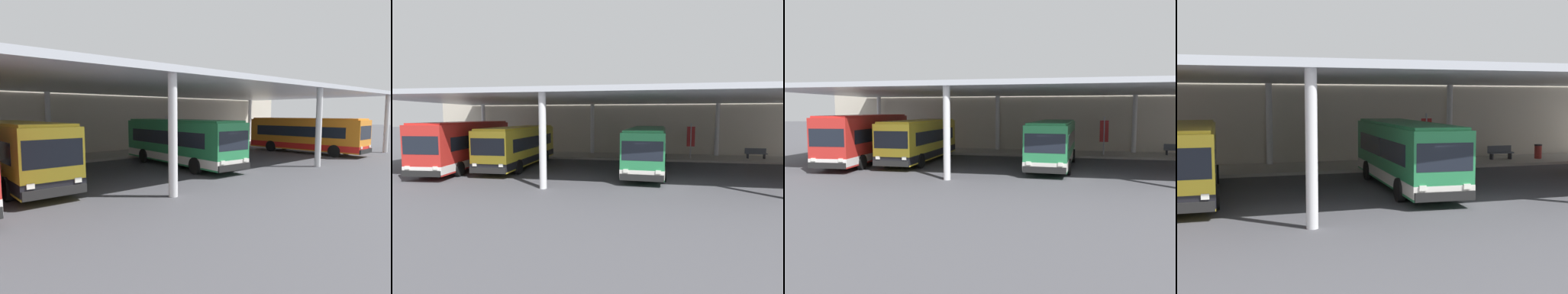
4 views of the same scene
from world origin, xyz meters
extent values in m
plane|color=#47474C|center=(0.00, 0.00, 0.00)|extent=(200.00, 200.00, 0.00)
cube|color=#A39E93|center=(0.00, 11.75, 0.09)|extent=(42.00, 4.50, 0.18)
cube|color=beige|center=(0.00, 15.00, 3.39)|extent=(48.00, 1.60, 6.79)
cube|color=silver|center=(0.00, 5.50, 5.40)|extent=(40.00, 17.00, 0.30)
cylinder|color=silver|center=(-18.50, 13.50, 2.62)|extent=(0.40, 0.40, 5.25)
cylinder|color=silver|center=(-6.17, -2.50, 2.62)|extent=(0.40, 0.40, 5.25)
cylinder|color=silver|center=(-6.17, 13.50, 2.62)|extent=(0.40, 0.40, 5.25)
cylinder|color=silver|center=(6.17, 13.50, 2.62)|extent=(0.40, 0.40, 5.25)
cube|color=red|center=(-14.30, 3.24, 1.90)|extent=(3.36, 11.36, 3.10)
cube|color=white|center=(-14.30, 3.24, 0.70)|extent=(3.38, 11.38, 0.50)
cube|color=black|center=(-14.31, 3.39, 2.20)|extent=(3.24, 9.35, 0.90)
cube|color=black|center=(-13.87, -2.29, 2.25)|extent=(2.30, 0.30, 1.10)
cube|color=black|center=(-13.86, -2.38, 0.55)|extent=(2.46, 0.35, 0.36)
cube|color=red|center=(-14.30, 3.24, 3.51)|extent=(3.13, 10.90, 0.12)
cube|color=yellow|center=(-13.87, -2.26, 3.27)|extent=(1.75, 0.26, 0.28)
cube|color=white|center=(-14.76, -2.44, 0.90)|extent=(0.29, 0.10, 0.20)
cube|color=white|center=(-12.97, -2.30, 0.90)|extent=(0.29, 0.10, 0.20)
cylinder|color=black|center=(-15.25, -0.32, 0.50)|extent=(0.36, 1.02, 1.00)
cylinder|color=black|center=(-12.81, -0.13, 0.50)|extent=(0.36, 1.02, 1.00)
cylinder|color=black|center=(-15.76, 6.22, 0.50)|extent=(0.36, 1.02, 1.00)
cylinder|color=black|center=(-13.32, 6.40, 0.50)|extent=(0.36, 1.02, 1.00)
cube|color=yellow|center=(-10.53, 4.59, 1.70)|extent=(2.61, 10.43, 2.70)
cube|color=black|center=(-10.53, 4.59, 0.70)|extent=(2.63, 10.45, 0.50)
cube|color=black|center=(-10.53, 4.74, 2.00)|extent=(2.63, 8.55, 0.90)
cube|color=black|center=(-10.48, -0.56, 2.05)|extent=(2.30, 0.14, 1.10)
cube|color=black|center=(-10.48, -0.65, 0.55)|extent=(2.45, 0.19, 0.36)
cube|color=yellow|center=(-10.53, 4.59, 3.11)|extent=(2.40, 10.01, 0.12)
cube|color=yellow|center=(-10.48, -0.53, 2.87)|extent=(1.75, 0.14, 0.28)
cube|color=white|center=(-11.38, -0.65, 0.90)|extent=(0.28, 0.08, 0.20)
cube|color=white|center=(-9.58, -0.63, 0.90)|extent=(0.28, 0.08, 0.20)
cylinder|color=black|center=(-11.72, 1.36, 0.50)|extent=(0.29, 1.00, 1.00)
cylinder|color=black|center=(-9.27, 1.38, 0.50)|extent=(0.29, 1.00, 1.00)
cylinder|color=black|center=(-11.79, 7.44, 0.50)|extent=(0.29, 1.00, 1.00)
cylinder|color=black|center=(-9.34, 7.47, 0.50)|extent=(0.29, 1.00, 1.00)
cube|color=#28844C|center=(-0.55, 3.99, 1.70)|extent=(3.05, 10.52, 2.70)
cube|color=white|center=(-0.55, 3.99, 0.70)|extent=(3.07, 10.54, 0.50)
cube|color=black|center=(-0.54, 4.14, 2.00)|extent=(2.99, 8.65, 0.90)
cube|color=black|center=(-0.82, -1.15, 2.05)|extent=(2.30, 0.24, 1.10)
cube|color=black|center=(-0.83, -1.24, 0.55)|extent=(2.46, 0.29, 0.36)
cube|color=#2A8B50|center=(-0.55, 3.99, 3.11)|extent=(2.83, 10.09, 0.12)
cube|color=yellow|center=(-0.82, -1.12, 2.87)|extent=(1.75, 0.21, 0.28)
cube|color=white|center=(-1.72, -1.19, 0.90)|extent=(0.28, 0.09, 0.20)
cube|color=white|center=(0.07, -1.28, 0.90)|extent=(0.28, 0.09, 0.20)
cylinder|color=black|center=(-1.94, 0.83, 0.50)|extent=(0.33, 1.01, 1.00)
cylinder|color=black|center=(0.50, 0.70, 0.50)|extent=(0.33, 1.01, 1.00)
cylinder|color=black|center=(-1.62, 6.91, 0.50)|extent=(0.33, 1.01, 1.00)
cylinder|color=black|center=(0.83, 6.78, 0.50)|extent=(0.33, 1.01, 1.00)
cube|color=#4C515B|center=(9.22, 11.75, 0.63)|extent=(1.80, 0.44, 0.08)
cube|color=#4C515B|center=(9.22, 11.95, 0.88)|extent=(1.80, 0.06, 0.44)
cube|color=#2D2D33|center=(8.52, 11.75, 0.41)|extent=(0.10, 0.36, 0.45)
cylinder|color=#B2B2B7|center=(3.39, 10.95, 1.78)|extent=(0.12, 0.12, 3.20)
cube|color=#B22323|center=(3.39, 10.93, 2.16)|extent=(0.70, 0.04, 1.80)
camera|label=1|loc=(-14.78, -13.70, 3.59)|focal=30.50mm
camera|label=2|loc=(-0.62, -18.75, 3.93)|focal=28.76mm
camera|label=3|loc=(0.47, -23.31, 3.90)|focal=35.89mm
camera|label=4|loc=(-8.87, -18.83, 4.24)|focal=46.63mm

